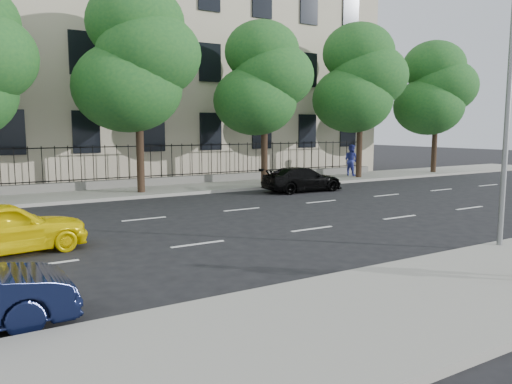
{
  "coord_description": "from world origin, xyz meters",
  "views": [
    {
      "loc": [
        -9.71,
        -9.91,
        3.21
      ],
      "look_at": [
        -1.79,
        3.0,
        1.26
      ],
      "focal_mm": 35.0,
      "sensor_mm": 36.0,
      "label": 1
    }
  ],
  "objects": [
    {
      "name": "ground",
      "position": [
        0.0,
        0.0,
        0.0
      ],
      "size": [
        120.0,
        120.0,
        0.0
      ],
      "primitive_type": "plane",
      "color": "black",
      "rests_on": "ground"
    },
    {
      "name": "near_sidewalk",
      "position": [
        0.0,
        -4.0,
        0.07
      ],
      "size": [
        60.0,
        4.0,
        0.15
      ],
      "primitive_type": "cube",
      "color": "gray",
      "rests_on": "ground"
    },
    {
      "name": "far_sidewalk",
      "position": [
        0.0,
        14.0,
        0.07
      ],
      "size": [
        60.0,
        4.0,
        0.15
      ],
      "primitive_type": "cube",
      "color": "gray",
      "rests_on": "ground"
    },
    {
      "name": "lane_markings",
      "position": [
        0.0,
        4.75,
        0.01
      ],
      "size": [
        49.6,
        4.62,
        0.01
      ],
      "primitive_type": null,
      "color": "silver",
      "rests_on": "ground"
    },
    {
      "name": "masonry_building",
      "position": [
        0.0,
        22.95,
        9.02
      ],
      "size": [
        34.6,
        12.11,
        18.5
      ],
      "color": "#C1B499",
      "rests_on": "ground"
    },
    {
      "name": "iron_fence",
      "position": [
        0.0,
        15.7,
        0.65
      ],
      "size": [
        30.0,
        0.5,
        2.2
      ],
      "color": "slate",
      "rests_on": "far_sidewalk"
    },
    {
      "name": "street_light",
      "position": [
        2.5,
        -1.77,
        5.15
      ],
      "size": [
        0.25,
        3.32,
        8.05
      ],
      "color": "slate",
      "rests_on": "near_sidewalk"
    },
    {
      "name": "tree_c",
      "position": [
        -1.96,
        13.36,
        6.41
      ],
      "size": [
        5.89,
        5.5,
        9.8
      ],
      "color": "#382619",
      "rests_on": "far_sidewalk"
    },
    {
      "name": "tree_d",
      "position": [
        5.04,
        13.36,
        5.84
      ],
      "size": [
        5.34,
        4.94,
        8.84
      ],
      "color": "#382619",
      "rests_on": "far_sidewalk"
    },
    {
      "name": "tree_e",
      "position": [
        12.04,
        13.36,
        6.2
      ],
      "size": [
        5.71,
        5.31,
        9.46
      ],
      "color": "#382619",
      "rests_on": "far_sidewalk"
    },
    {
      "name": "tree_f",
      "position": [
        19.04,
        13.36,
        5.88
      ],
      "size": [
        5.52,
        5.12,
        9.01
      ],
      "color": "#382619",
      "rests_on": "far_sidewalk"
    },
    {
      "name": "yellow_taxi",
      "position": [
        -8.69,
        4.03,
        0.69
      ],
      "size": [
        4.23,
        2.16,
        1.38
      ],
      "primitive_type": "imported",
      "rotation": [
        0.0,
        0.0,
        1.7
      ],
      "color": "#FFE304",
      "rests_on": "ground"
    },
    {
      "name": "black_sedan",
      "position": [
        5.42,
        10.27,
        0.62
      ],
      "size": [
        4.37,
        1.92,
        1.25
      ],
      "primitive_type": "imported",
      "rotation": [
        0.0,
        0.0,
        1.53
      ],
      "color": "black",
      "rests_on": "ground"
    },
    {
      "name": "pedestrian_far",
      "position": [
        12.26,
        14.19,
        1.15
      ],
      "size": [
        0.93,
        1.1,
        2.0
      ],
      "primitive_type": "imported",
      "rotation": [
        0.0,
        0.0,
        1.76
      ],
      "color": "#2F3797",
      "rests_on": "far_sidewalk"
    }
  ]
}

